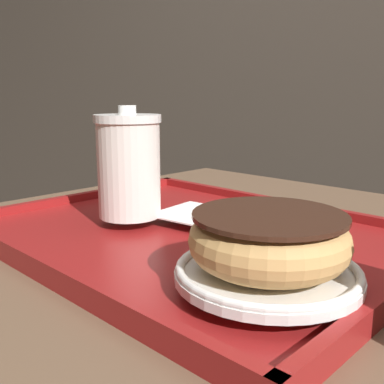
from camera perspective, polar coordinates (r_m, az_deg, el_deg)
The scene contains 7 objects.
cafe_table at distance 0.65m, azimuth 1.91°, elevation -21.76°, with size 0.80×0.87×0.75m.
serving_tray at distance 0.57m, azimuth 0.00°, elevation -5.61°, with size 0.52×0.40×0.02m.
napkin_paper at distance 0.60m, azimuth 1.29°, elevation -2.87°, with size 0.13×0.11×0.00m.
coffee_cup_front at distance 0.59m, azimuth -8.03°, elevation 3.36°, with size 0.09×0.09×0.14m.
plate_with_chocolate_donut at distance 0.40m, azimuth 9.56°, elevation -9.99°, with size 0.16×0.16×0.01m.
donut_chocolate_glazed at distance 0.39m, azimuth 9.71°, elevation -5.89°, with size 0.14×0.14×0.05m.
spoon at distance 0.62m, azimuth 15.39°, elevation -2.59°, with size 0.11×0.10×0.01m.
Camera 1 is at (0.36, -0.40, 0.93)m, focal length 42.00 mm.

